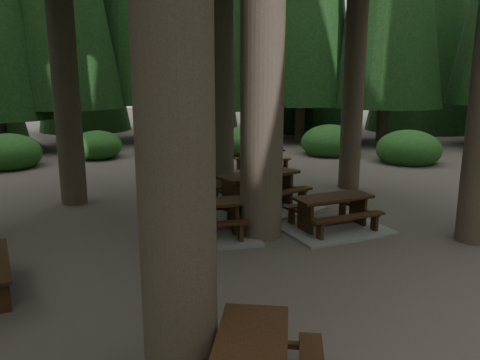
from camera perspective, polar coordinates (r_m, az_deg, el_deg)
ground at (r=9.03m, az=-0.68°, el=-8.05°), size 80.00×80.00×0.00m
picnic_table_a at (r=10.12m, az=11.16°, el=-4.59°), size 2.45×2.17×0.72m
picnic_table_c at (r=11.42m, az=2.23°, el=-1.97°), size 2.70×2.26×0.89m
picnic_table_d at (r=16.19m, az=2.70°, el=2.81°), size 1.62×1.33×0.68m
picnic_table_f at (r=9.51m, az=-4.67°, el=-5.47°), size 2.69×2.49×0.73m
shrub_ring at (r=9.87m, az=0.14°, el=-3.79°), size 23.86×24.64×1.49m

